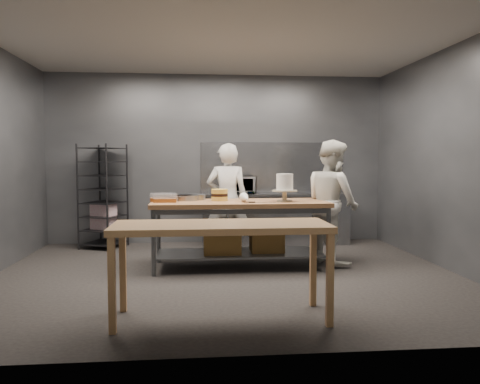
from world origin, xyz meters
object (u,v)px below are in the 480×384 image
Objects in this scene: chef_behind at (227,200)px; layer_cake at (220,195)px; near_counter at (221,233)px; frosted_cake_stand at (285,185)px; work_table at (240,226)px; microwave at (240,185)px; speed_rack at (103,197)px; chef_right at (332,202)px.

chef_behind reaches higher than layer_cake.
layer_cake is (-0.15, -0.64, 0.13)m from chef_behind.
near_counter is 8.70× the size of layer_cake.
near_counter is at bearing -116.41° from frosted_cake_stand.
chef_behind is (-0.13, 0.75, 0.30)m from work_table.
work_table is 6.35× the size of frosted_cake_stand.
microwave is 1.93m from frosted_cake_stand.
work_table is 1.20× the size of near_counter.
chef_behind is 0.67m from layer_cake.
layer_cake is at bearing 165.27° from frosted_cake_stand.
near_counter is 1.14× the size of speed_rack.
near_counter is 2.18m from layer_cake.
frosted_cake_stand is at bearing 63.59° from near_counter.
near_counter is at bearing 91.05° from chef_behind.
chef_right is 0.85m from frosted_cake_stand.
microwave is at bearing 1.97° from speed_rack.
frosted_cake_stand is (-0.75, -0.29, 0.27)m from chef_right.
microwave is 1.70m from layer_cake.
near_counter is 4.15m from speed_rack.
speed_rack reaches higher than chef_behind.
frosted_cake_stand reaches higher than layer_cake.
near_counter is at bearing -64.35° from speed_rack.
near_counter is 2.82m from chef_right.
microwave reaches higher than layer_cake.
near_counter is 2.82m from chef_behind.
frosted_cake_stand is (0.97, 1.95, 0.34)m from near_counter.
chef_right reaches higher than chef_behind.
frosted_cake_stand is (0.60, -0.11, 0.58)m from work_table.
layer_cake is (-0.87, 0.23, -0.15)m from frosted_cake_stand.
near_counter is at bearing -100.22° from work_table.
work_table is 4.43× the size of microwave.
speed_rack is at bearing 146.98° from frosted_cake_stand.
speed_rack is 3.23× the size of microwave.
work_table is at bearing 84.50° from chef_right.
layer_cake is (1.89, -1.57, 0.14)m from speed_rack.
speed_rack reaches higher than work_table.
chef_behind is at bearing 129.88° from frosted_cake_stand.
microwave is 2.36× the size of layer_cake.
speed_rack reaches higher than microwave.
chef_behind is 3.20× the size of microwave.
layer_cake is at bearing -104.86° from microwave.
work_table is at bearing 79.78° from near_counter.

